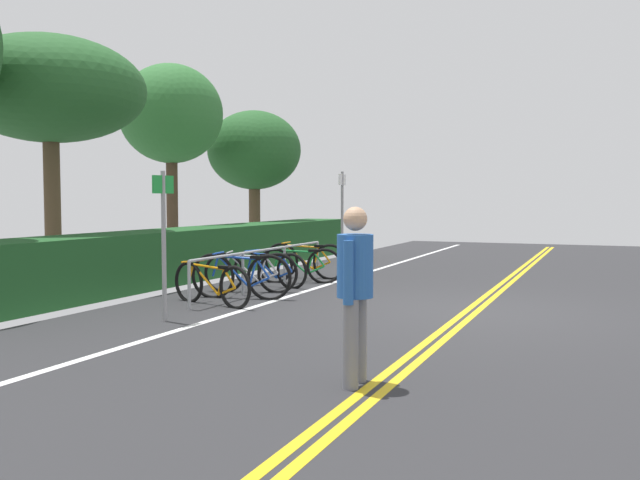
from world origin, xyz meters
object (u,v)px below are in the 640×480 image
object	(u,v)px
bike_rack	(265,259)
bicycle_0	(211,284)
bicycle_4	(300,265)
bicycle_5	(306,261)
bicycle_1	(241,276)
tree_far_right	(171,115)
bicycle_2	(251,272)
pedestrian	(355,284)
bicycle_3	(270,269)
tree_mid	(50,91)
sign_post_near	(164,230)
sign_post_far	(342,212)
tree_extra	(254,151)

from	to	relation	value
bike_rack	bicycle_0	size ratio (longest dim) A/B	2.89
bicycle_4	bicycle_5	xyz separation A→B (m)	(0.76, 0.22, 0.02)
bicycle_5	bicycle_1	bearing A→B (deg)	-176.24
bicycle_1	tree_far_right	world-z (taller)	tree_far_right
bicycle_2	pedestrian	distance (m)	6.26
bicycle_0	bicycle_3	world-z (taller)	bicycle_3
bicycle_4	pedestrian	distance (m)	7.44
bicycle_5	tree_mid	distance (m)	5.93
bicycle_1	sign_post_near	distance (m)	2.42
bicycle_3	tree_far_right	distance (m)	6.35
bicycle_0	sign_post_near	xyz separation A→B (m)	(-1.48, -0.19, 0.90)
bicycle_5	pedestrian	distance (m)	8.21
bicycle_2	bicycle_3	size ratio (longest dim) A/B	0.96
bicycle_0	sign_post_far	xyz separation A→B (m)	(5.13, -0.20, 1.03)
bicycle_1	bicycle_4	size ratio (longest dim) A/B	1.08
bicycle_3	pedestrian	xyz separation A→B (m)	(-5.79, -3.82, 0.57)
tree_mid	tree_far_right	world-z (taller)	tree_far_right
bicycle_3	tree_far_right	world-z (taller)	tree_far_right
bicycle_2	pedestrian	bearing A→B (deg)	-142.86
bicycle_0	pedestrian	bearing A→B (deg)	-133.49
bicycle_0	sign_post_near	bearing A→B (deg)	-172.54
bicycle_0	bicycle_4	size ratio (longest dim) A/B	1.05
bicycle_2	tree_far_right	bearing A→B (deg)	48.33
bike_rack	bicycle_5	bearing A→B (deg)	2.03
bike_rack	bicycle_4	bearing A→B (deg)	-6.97
bike_rack	tree_extra	distance (m)	7.87
bicycle_5	pedestrian	world-z (taller)	pedestrian
bicycle_0	bicycle_3	xyz separation A→B (m)	(2.35, 0.19, 0.00)
bicycle_3	sign_post_near	bearing A→B (deg)	-174.31
bicycle_5	tree_far_right	distance (m)	5.81
bicycle_3	bike_rack	bearing A→B (deg)	-162.96
bicycle_5	sign_post_far	world-z (taller)	sign_post_far
sign_post_near	sign_post_far	world-z (taller)	sign_post_far
bicycle_3	tree_far_right	xyz separation A→B (m)	(3.10, 4.36, 3.43)
pedestrian	bicycle_4	bearing A→B (deg)	28.40
tree_far_right	tree_extra	xyz separation A→B (m)	(2.93, -0.78, -0.74)
bicycle_1	tree_extra	size ratio (longest dim) A/B	0.42
bicycle_5	sign_post_far	distance (m)	1.66
pedestrian	sign_post_near	size ratio (longest dim) A/B	0.78
bike_rack	bicycle_2	xyz separation A→B (m)	(-0.36, 0.09, -0.22)
sign_post_far	pedestrian	bearing A→B (deg)	-158.19
bike_rack	pedestrian	bearing A→B (deg)	-145.41
bicycle_4	bicycle_3	bearing A→B (deg)	158.76
bicycle_2	bicycle_5	size ratio (longest dim) A/B	0.89
tree_extra	bicycle_5	bearing A→B (deg)	-141.19
tree_mid	bicycle_4	bearing A→B (deg)	-62.45
bicycle_4	tree_extra	bearing A→B (deg)	36.14
bicycle_0	pedestrian	size ratio (longest dim) A/B	1.07
bicycle_5	tree_extra	world-z (taller)	tree_extra
bicycle_1	tree_far_right	distance (m)	7.40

